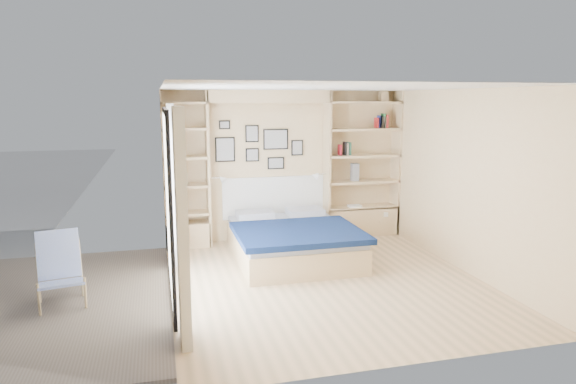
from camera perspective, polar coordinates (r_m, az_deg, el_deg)
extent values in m
plane|color=#D6B084|center=(6.88, 4.18, -9.81)|extent=(4.50, 4.50, 0.00)
plane|color=#D9BC89|center=(8.69, -0.43, 2.95)|extent=(4.00, 0.00, 4.00)
plane|color=#D9BC89|center=(4.53, 13.48, -4.22)|extent=(4.00, 0.00, 4.00)
plane|color=#D9BC89|center=(6.22, -13.43, -0.29)|extent=(0.00, 4.50, 4.50)
plane|color=#D9BC89|center=(7.43, 19.09, 1.13)|extent=(0.00, 4.50, 4.50)
plane|color=white|center=(6.46, 4.47, 11.49)|extent=(4.50, 4.50, 0.00)
cube|color=#D4B07E|center=(8.30, -8.89, 2.48)|extent=(0.04, 0.35, 2.50)
cube|color=#D4B07E|center=(8.72, 4.32, 2.95)|extent=(0.04, 0.35, 2.50)
cube|color=#D4B07E|center=(8.38, -2.17, 10.56)|extent=(2.00, 0.35, 0.20)
cube|color=#D4B07E|center=(9.21, 11.90, 3.15)|extent=(0.04, 0.35, 2.50)
cube|color=#D4B07E|center=(8.27, -13.58, 2.28)|extent=(0.04, 0.35, 2.50)
cube|color=#D4B07E|center=(9.13, 8.11, -3.18)|extent=(1.30, 0.35, 0.50)
cube|color=#D4B07E|center=(8.48, -11.05, -4.66)|extent=(0.70, 0.35, 0.40)
cube|color=black|center=(6.12, -13.53, 8.78)|extent=(0.04, 2.08, 0.06)
cube|color=black|center=(6.55, -12.71, -10.83)|extent=(0.04, 2.08, 0.06)
cube|color=black|center=(5.25, -12.81, -3.88)|extent=(0.04, 0.06, 2.20)
cube|color=black|center=(7.25, -13.31, -0.01)|extent=(0.04, 0.06, 2.20)
cube|color=silver|center=(6.24, -13.20, -1.46)|extent=(0.01, 2.00, 2.20)
cube|color=white|center=(4.97, -11.69, -4.04)|extent=(0.10, 0.45, 2.30)
cube|color=white|center=(7.52, -12.69, 0.77)|extent=(0.10, 0.45, 2.30)
cube|color=#D4B07E|center=(9.07, 8.15, -1.64)|extent=(1.30, 0.35, 0.04)
cube|color=#D4B07E|center=(8.99, 8.22, 1.16)|extent=(1.30, 0.35, 0.04)
cube|color=#D4B07E|center=(8.93, 8.30, 4.01)|extent=(1.30, 0.35, 0.04)
cube|color=#D4B07E|center=(8.89, 8.37, 6.90)|extent=(1.30, 0.35, 0.04)
cube|color=#D4B07E|center=(8.88, 8.45, 9.80)|extent=(1.30, 0.35, 0.04)
cube|color=#D4B07E|center=(8.40, -11.13, -2.35)|extent=(0.70, 0.35, 0.04)
cube|color=#D4B07E|center=(8.31, -11.24, 0.68)|extent=(0.70, 0.35, 0.04)
cube|color=#D4B07E|center=(8.25, -11.35, 3.76)|extent=(0.70, 0.35, 0.04)
cube|color=#D4B07E|center=(8.21, -11.46, 6.88)|extent=(0.70, 0.35, 0.04)
cube|color=#D4B07E|center=(8.20, -11.56, 9.67)|extent=(0.70, 0.35, 0.04)
cube|color=#D4B07E|center=(7.73, 0.45, -6.06)|extent=(1.67, 2.09, 0.37)
cube|color=#A9ACB8|center=(7.67, 0.45, -4.39)|extent=(1.63, 2.05, 0.10)
cube|color=#0B1A3D|center=(7.32, 1.17, -4.55)|extent=(1.77, 1.47, 0.08)
cube|color=#A9ACB8|center=(8.26, -3.68, -2.56)|extent=(0.58, 0.42, 0.12)
cube|color=#A9ACB8|center=(8.45, 1.90, -2.25)|extent=(0.58, 0.42, 0.12)
cube|color=white|center=(8.71, -1.51, -0.57)|extent=(1.77, 0.04, 0.70)
cube|color=black|center=(8.45, -7.01, 4.71)|extent=(0.32, 0.02, 0.40)
cube|color=gray|center=(8.44, -7.00, 4.71)|extent=(0.28, 0.01, 0.36)
cube|color=black|center=(8.50, -4.02, 6.49)|extent=(0.22, 0.02, 0.28)
cube|color=gray|center=(8.49, -4.01, 6.48)|extent=(0.18, 0.01, 0.24)
cube|color=black|center=(8.53, -3.99, 4.14)|extent=(0.22, 0.02, 0.22)
cube|color=gray|center=(8.52, -3.98, 4.13)|extent=(0.18, 0.01, 0.18)
cube|color=black|center=(8.59, -1.37, 5.88)|extent=(0.42, 0.02, 0.34)
cube|color=gray|center=(8.58, -1.36, 5.88)|extent=(0.38, 0.01, 0.30)
cube|color=black|center=(8.63, -1.36, 3.23)|extent=(0.28, 0.02, 0.20)
cube|color=gray|center=(8.62, -1.34, 3.22)|extent=(0.24, 0.01, 0.16)
cube|color=black|center=(8.69, 1.02, 4.94)|extent=(0.20, 0.02, 0.26)
cube|color=gray|center=(8.68, 1.04, 4.94)|extent=(0.16, 0.01, 0.22)
cube|color=black|center=(8.42, -7.07, 7.42)|extent=(0.18, 0.02, 0.14)
cube|color=gray|center=(8.41, -7.06, 7.42)|extent=(0.14, 0.01, 0.10)
cylinder|color=silver|center=(8.26, -7.84, 1.56)|extent=(0.20, 0.02, 0.02)
cone|color=white|center=(8.28, -7.15, 1.45)|extent=(0.13, 0.12, 0.15)
cylinder|color=silver|center=(8.62, 3.59, 2.00)|extent=(0.20, 0.02, 0.02)
cone|color=white|center=(8.60, 2.95, 1.85)|extent=(0.13, 0.12, 0.15)
cube|color=#AB1829|center=(8.76, 5.77, 4.67)|extent=(0.02, 0.15, 0.18)
cube|color=black|center=(8.79, 6.35, 4.83)|extent=(0.03, 0.15, 0.23)
cube|color=beige|center=(8.80, 6.47, 4.77)|extent=(0.04, 0.15, 0.21)
cube|color=#26593F|center=(8.82, 6.79, 4.82)|extent=(0.03, 0.15, 0.22)
cube|color=#A51E1E|center=(8.98, 9.79, 7.57)|extent=(0.02, 0.15, 0.17)
cube|color=navy|center=(9.00, 10.11, 7.69)|extent=(0.03, 0.15, 0.21)
cube|color=black|center=(9.00, 10.13, 7.68)|extent=(0.03, 0.15, 0.21)
cube|color=tan|center=(9.03, 10.54, 7.62)|extent=(0.04, 0.15, 0.19)
cube|color=#235E33|center=(9.03, 10.53, 7.79)|extent=(0.03, 0.15, 0.25)
cube|color=#A51E1E|center=(9.05, 10.82, 7.71)|extent=(0.03, 0.15, 0.22)
cube|color=navy|center=(8.29, -11.54, 1.44)|extent=(0.02, 0.15, 0.19)
cube|color=#BFB28C|center=(8.29, -11.23, 1.46)|extent=(0.03, 0.15, 0.19)
cube|color=#D4B07E|center=(9.01, 10.53, 10.35)|extent=(0.13, 0.13, 0.15)
cone|color=#D4B07E|center=(9.01, 10.56, 11.08)|extent=(0.20, 0.20, 0.08)
cube|color=slate|center=(8.91, 7.43, 2.20)|extent=(0.12, 0.12, 0.30)
cube|color=white|center=(8.96, 7.40, -1.55)|extent=(0.22, 0.16, 0.03)
cube|color=#706053|center=(6.73, -26.98, -11.42)|extent=(3.20, 4.00, 0.05)
cylinder|color=tan|center=(6.28, -25.94, -10.80)|extent=(0.06, 0.14, 0.42)
cylinder|color=tan|center=(6.28, -21.59, -10.46)|extent=(0.06, 0.14, 0.42)
cylinder|color=tan|center=(6.80, -26.01, -8.26)|extent=(0.10, 0.34, 0.69)
cylinder|color=tan|center=(6.80, -22.02, -7.94)|extent=(0.10, 0.34, 0.69)
cube|color=#2945B3|center=(6.45, -23.89, -9.28)|extent=(0.58, 0.66, 0.15)
cube|color=#2945B3|center=(6.77, -24.16, -6.30)|extent=(0.52, 0.32, 0.56)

